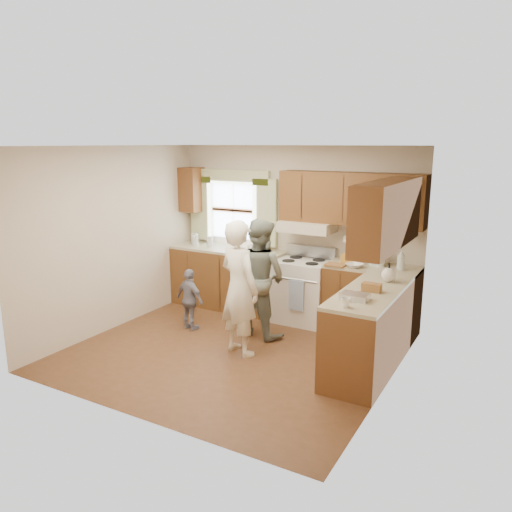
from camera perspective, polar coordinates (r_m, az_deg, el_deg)
The scene contains 6 objects.
room at distance 5.93m, azimuth -2.74°, elevation 0.30°, with size 3.80×3.80×3.80m.
kitchen_fixtures at distance 6.69m, azimuth 6.69°, elevation -1.96°, with size 3.80×2.25×2.15m.
stove at distance 7.22m, azimuth 5.43°, elevation -3.87°, with size 0.76×0.67×1.07m.
woman_left at distance 6.00m, azimuth -1.93°, elevation -3.69°, with size 0.60×0.40×1.66m, color white.
woman_right at distance 6.61m, azimuth 0.43°, elevation -2.47°, with size 0.77×0.60×1.58m, color #223A30.
child at distance 6.93m, azimuth -7.55°, elevation -4.95°, with size 0.50×0.21×0.86m, color gray.
Camera 1 is at (3.08, -4.90, 2.54)m, focal length 35.00 mm.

